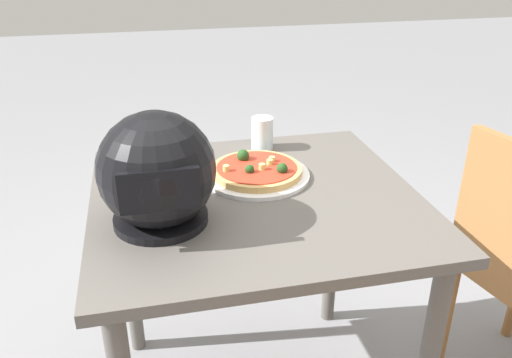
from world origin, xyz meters
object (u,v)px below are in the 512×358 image
dining_table (255,232)px  pizza (257,169)px  motorcycle_helmet (157,172)px  drinking_glass (262,133)px

dining_table → pizza: size_ratio=3.34×
pizza → motorcycle_helmet: (0.28, 0.20, 0.11)m
dining_table → motorcycle_helmet: motorcycle_helmet is taller
motorcycle_helmet → pizza: bearing=-145.0°
dining_table → motorcycle_helmet: bearing=19.5°
motorcycle_helmet → drinking_glass: size_ratio=2.68×
dining_table → pizza: (-0.03, -0.11, 0.14)m
dining_table → drinking_glass: drinking_glass is taller
dining_table → pizza: 0.18m
pizza → drinking_glass: drinking_glass is taller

